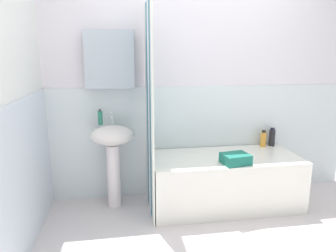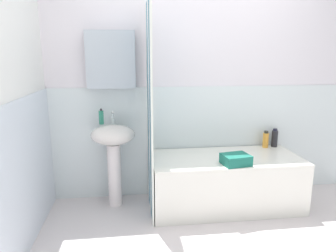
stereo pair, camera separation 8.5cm
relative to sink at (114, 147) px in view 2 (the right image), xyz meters
The scene contains 10 objects.
wall_back_tiled 1.01m from the sink, 15.80° to the left, with size 3.60×0.18×2.40m.
wall_left_tiled 1.09m from the sink, 135.08° to the right, with size 0.07×1.81×2.40m.
sink is the anchor object (origin of this frame).
faucet 0.30m from the sink, 90.00° to the left, with size 0.03×0.12×0.12m.
soap_dispenser 0.32m from the sink, 152.72° to the left, with size 0.05×0.05×0.16m.
bathtub 1.19m from the sink, ahead, with size 1.49×0.68×0.53m, color white.
shower_curtain 0.54m from the sink, 22.90° to the right, with size 0.01×0.68×2.00m.
shampoo_bottle 1.77m from the sink, ahead, with size 0.07×0.07×0.21m.
conditioner_bottle 1.66m from the sink, ahead, with size 0.06×0.06×0.19m.
towel_folded 1.20m from the sink, 18.30° to the right, with size 0.25×0.20×0.10m, color #1D6A5A.
Camera 2 is at (-0.71, -1.97, 1.52)m, focal length 32.83 mm.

